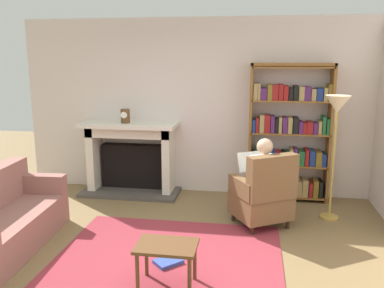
{
  "coord_description": "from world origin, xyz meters",
  "views": [
    {
      "loc": [
        0.87,
        -3.64,
        2.1
      ],
      "look_at": [
        0.1,
        1.2,
        1.05
      ],
      "focal_mm": 37.6,
      "sensor_mm": 36.0,
      "label": 1
    }
  ],
  "objects": [
    {
      "name": "side_table",
      "position": [
        0.1,
        -0.31,
        0.36
      ],
      "size": [
        0.56,
        0.39,
        0.43
      ],
      "color": "brown",
      "rests_on": "ground"
    },
    {
      "name": "back_wall",
      "position": [
        0.0,
        2.55,
        1.35
      ],
      "size": [
        5.6,
        0.1,
        2.7
      ],
      "primitive_type": "cube",
      "color": "silver",
      "rests_on": "ground"
    },
    {
      "name": "area_rug",
      "position": [
        0.0,
        0.3,
        0.01
      ],
      "size": [
        2.4,
        1.8,
        0.01
      ],
      "primitive_type": "cube",
      "color": "maroon",
      "rests_on": "ground"
    },
    {
      "name": "armchair_reading",
      "position": [
        1.01,
        1.23,
        0.42
      ],
      "size": [
        0.87,
        0.86,
        0.97
      ],
      "rotation": [
        0.0,
        0.0,
        3.68
      ],
      "color": "#331E14",
      "rests_on": "ground"
    },
    {
      "name": "ground",
      "position": [
        0.0,
        0.0,
        0.0
      ],
      "size": [
        14.0,
        14.0,
        0.0
      ],
      "primitive_type": "plane",
      "color": "olive"
    },
    {
      "name": "sofa_floral",
      "position": [
        -1.87,
        0.16,
        0.32
      ],
      "size": [
        0.82,
        1.74,
        0.85
      ],
      "rotation": [
        0.0,
        0.0,
        1.63
      ],
      "color": "#946158",
      "rests_on": "ground"
    },
    {
      "name": "fireplace",
      "position": [
        -1.04,
        2.3,
        0.59
      ],
      "size": [
        1.52,
        0.64,
        1.13
      ],
      "color": "#4C4742",
      "rests_on": "ground"
    },
    {
      "name": "bookshelf",
      "position": [
        1.37,
        2.33,
        0.99
      ],
      "size": [
        1.18,
        0.32,
        2.03
      ],
      "color": "brown",
      "rests_on": "ground"
    },
    {
      "name": "mantel_clock",
      "position": [
        -1.09,
        2.2,
        1.23
      ],
      "size": [
        0.14,
        0.14,
        0.21
      ],
      "color": "brown",
      "rests_on": "fireplace"
    },
    {
      "name": "seated_reader",
      "position": [
        0.95,
        1.33,
        0.62
      ],
      "size": [
        0.54,
        0.59,
        1.14
      ],
      "rotation": [
        0.0,
        0.0,
        3.68
      ],
      "color": "white",
      "rests_on": "ground"
    },
    {
      "name": "scattered_books",
      "position": [
        0.07,
        0.19,
        0.03
      ],
      "size": [
        0.4,
        0.54,
        0.04
      ],
      "color": "#334CA5",
      "rests_on": "area_rug"
    },
    {
      "name": "floor_lamp",
      "position": [
        1.89,
        1.65,
        1.39
      ],
      "size": [
        0.32,
        0.32,
        1.64
      ],
      "color": "#B7933F",
      "rests_on": "ground"
    }
  ]
}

